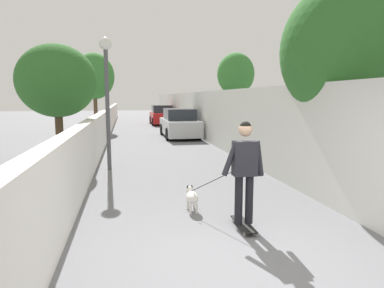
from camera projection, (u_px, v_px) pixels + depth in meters
name	position (u px, v px, depth m)	size (l,w,h in m)	color
ground_plane	(154.00, 138.00, 17.88)	(80.00, 80.00, 0.00)	slate
wall_left	(102.00, 128.00, 15.35)	(48.00, 0.30, 1.48)	silver
fence_right	(209.00, 117.00, 16.26)	(48.00, 0.30, 2.44)	silver
tree_right_near	(349.00, 51.00, 7.43)	(3.03, 3.03, 4.77)	brown
tree_left_mid	(94.00, 76.00, 21.60)	(2.55, 2.55, 5.00)	brown
tree_right_far	(236.00, 74.00, 17.26)	(1.92, 1.92, 4.43)	#473523
tree_left_distant	(57.00, 81.00, 10.51)	(2.44, 2.44, 3.80)	#473523
lamp_post	(107.00, 79.00, 9.67)	(0.36, 0.36, 3.84)	#4C4C51
skateboard	(243.00, 224.00, 5.49)	(0.80, 0.21, 0.08)	black
person_skateboarder	(245.00, 165.00, 5.35)	(0.23, 0.71, 1.68)	black
dog	(192.00, 197.00, 6.31)	(1.32, 0.78, 1.06)	white
car_near	(179.00, 124.00, 18.16)	(4.34, 1.80, 1.54)	silver
car_far	(162.00, 116.00, 26.82)	(3.81, 1.80, 1.54)	#B71414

